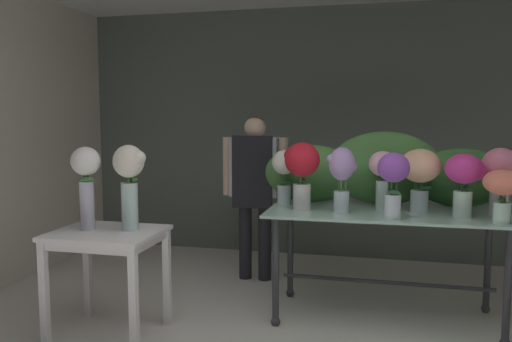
# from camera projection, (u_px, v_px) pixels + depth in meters

# --- Properties ---
(ground_plane) EXTENTS (7.81, 7.81, 0.00)m
(ground_plane) POSITION_uv_depth(u_px,v_px,m) (322.00, 313.00, 4.05)
(ground_plane) COLOR silver
(wall_back) EXTENTS (5.92, 0.12, 2.73)m
(wall_back) POSITION_uv_depth(u_px,v_px,m) (341.00, 133.00, 5.63)
(wall_back) COLOR slate
(wall_back) RESTS_ON ground
(display_table_glass) EXTENTS (1.77, 0.84, 0.85)m
(display_table_glass) POSITION_uv_depth(u_px,v_px,m) (386.00, 229.00, 3.86)
(display_table_glass) COLOR #A5D3BE
(display_table_glass) RESTS_ON ground
(side_table_white) EXTENTS (0.74, 0.61, 0.75)m
(side_table_white) POSITION_uv_depth(u_px,v_px,m) (107.00, 245.00, 3.58)
(side_table_white) COLOR white
(side_table_white) RESTS_ON ground
(florist) EXTENTS (0.63, 0.24, 1.56)m
(florist) POSITION_uv_depth(u_px,v_px,m) (255.00, 179.00, 4.81)
(florist) COLOR #232328
(florist) RESTS_ON ground
(foliage_backdrop) EXTENTS (1.92, 0.26, 0.59)m
(foliage_backdrop) POSITION_uv_depth(u_px,v_px,m) (378.00, 172.00, 4.13)
(foliage_backdrop) COLOR #477F3D
(foliage_backdrop) RESTS_ON display_table_glass
(vase_lilac_tulips) EXTENTS (0.22, 0.19, 0.48)m
(vase_lilac_tulips) POSITION_uv_depth(u_px,v_px,m) (342.00, 173.00, 3.76)
(vase_lilac_tulips) COLOR silver
(vase_lilac_tulips) RESTS_ON display_table_glass
(vase_magenta_roses) EXTENTS (0.28, 0.26, 0.45)m
(vase_magenta_roses) POSITION_uv_depth(u_px,v_px,m) (465.00, 177.00, 3.57)
(vase_magenta_roses) COLOR silver
(vase_magenta_roses) RESTS_ON display_table_glass
(vase_rosy_carnations) EXTENTS (0.28, 0.26, 0.49)m
(vase_rosy_carnations) POSITION_uv_depth(u_px,v_px,m) (500.00, 174.00, 3.60)
(vase_rosy_carnations) COLOR silver
(vase_rosy_carnations) RESTS_ON display_table_glass
(vase_crimson_ranunculus) EXTENTS (0.28, 0.26, 0.51)m
(vase_crimson_ranunculus) POSITION_uv_depth(u_px,v_px,m) (301.00, 167.00, 3.86)
(vase_crimson_ranunculus) COLOR silver
(vase_crimson_ranunculus) RESTS_ON display_table_glass
(vase_blush_anemones) EXTENTS (0.21, 0.21, 0.45)m
(vase_blush_anemones) POSITION_uv_depth(u_px,v_px,m) (382.00, 172.00, 3.87)
(vase_blush_anemones) COLOR silver
(vase_blush_anemones) RESTS_ON display_table_glass
(vase_coral_peonies) EXTENTS (0.25, 0.25, 0.36)m
(vase_coral_peonies) POSITION_uv_depth(u_px,v_px,m) (503.00, 188.00, 3.36)
(vase_coral_peonies) COLOR silver
(vase_coral_peonies) RESTS_ON display_table_glass
(vase_peach_lilies) EXTENTS (0.33, 0.30, 0.47)m
(vase_peach_lilies) POSITION_uv_depth(u_px,v_px,m) (420.00, 171.00, 3.79)
(vase_peach_lilies) COLOR silver
(vase_peach_lilies) RESTS_ON display_table_glass
(vase_violet_dahlias) EXTENTS (0.22, 0.22, 0.46)m
(vase_violet_dahlias) POSITION_uv_depth(u_px,v_px,m) (393.00, 177.00, 3.51)
(vase_violet_dahlias) COLOR silver
(vase_violet_dahlias) RESTS_ON display_table_glass
(vase_ivory_hydrangea) EXTENTS (0.19, 0.19, 0.44)m
(vase_ivory_hydrangea) POSITION_uv_depth(u_px,v_px,m) (284.00, 171.00, 4.10)
(vase_ivory_hydrangea) COLOR silver
(vase_ivory_hydrangea) RESTS_ON display_table_glass
(vase_white_roses_tall) EXTENTS (0.21, 0.20, 0.59)m
(vase_white_roses_tall) POSITION_uv_depth(u_px,v_px,m) (86.00, 179.00, 3.57)
(vase_white_roses_tall) COLOR silver
(vase_white_roses_tall) RESTS_ON side_table_white
(vase_cream_lisianthus_tall) EXTENTS (0.24, 0.22, 0.60)m
(vase_cream_lisianthus_tall) POSITION_uv_depth(u_px,v_px,m) (130.00, 178.00, 3.55)
(vase_cream_lisianthus_tall) COLOR silver
(vase_cream_lisianthus_tall) RESTS_ON side_table_white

